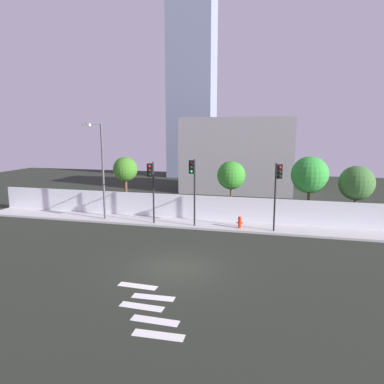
{
  "coord_description": "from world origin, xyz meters",
  "views": [
    {
      "loc": [
        4.9,
        -16.11,
        6.8
      ],
      "look_at": [
        -0.77,
        6.5,
        2.74
      ],
      "focal_mm": 33.15,
      "sensor_mm": 36.0,
      "label": 1
    }
  ],
  "objects_px": {
    "traffic_light_right": "(277,183)",
    "roadside_tree_midright": "(310,175)",
    "roadside_tree_midleft": "(231,175)",
    "traffic_light_left": "(151,180)",
    "traffic_light_center": "(193,179)",
    "roadside_tree_leftmost": "(125,170)",
    "street_lamp_curbside": "(101,164)",
    "fire_hydrant": "(240,222)",
    "roadside_tree_rightmost": "(357,183)"
  },
  "relations": [
    {
      "from": "street_lamp_curbside",
      "to": "fire_hydrant",
      "type": "distance_m",
      "value": 10.96
    },
    {
      "from": "roadside_tree_leftmost",
      "to": "roadside_tree_rightmost",
      "type": "distance_m",
      "value": 17.5
    },
    {
      "from": "roadside_tree_midleft",
      "to": "fire_hydrant",
      "type": "bearing_deg",
      "value": -69.59
    },
    {
      "from": "traffic_light_left",
      "to": "roadside_tree_midright",
      "type": "height_order",
      "value": "roadside_tree_midright"
    },
    {
      "from": "roadside_tree_midright",
      "to": "traffic_light_right",
      "type": "bearing_deg",
      "value": -123.19
    },
    {
      "from": "traffic_light_right",
      "to": "roadside_tree_leftmost",
      "type": "distance_m",
      "value": 12.59
    },
    {
      "from": "roadside_tree_midright",
      "to": "traffic_light_left",
      "type": "bearing_deg",
      "value": -161.58
    },
    {
      "from": "roadside_tree_midleft",
      "to": "roadside_tree_midright",
      "type": "relative_size",
      "value": 0.91
    },
    {
      "from": "roadside_tree_midleft",
      "to": "roadside_tree_leftmost",
      "type": "bearing_deg",
      "value": 180.0
    },
    {
      "from": "roadside_tree_midleft",
      "to": "roadside_tree_midright",
      "type": "distance_m",
      "value": 5.66
    },
    {
      "from": "fire_hydrant",
      "to": "roadside_tree_midright",
      "type": "xyz_separation_m",
      "value": [
        4.63,
        2.77,
        3.05
      ]
    },
    {
      "from": "traffic_light_center",
      "to": "roadside_tree_midleft",
      "type": "relative_size",
      "value": 1.04
    },
    {
      "from": "traffic_light_right",
      "to": "traffic_light_center",
      "type": "bearing_deg",
      "value": 179.64
    },
    {
      "from": "fire_hydrant",
      "to": "roadside_tree_leftmost",
      "type": "distance_m",
      "value": 10.55
    },
    {
      "from": "fire_hydrant",
      "to": "roadside_tree_rightmost",
      "type": "relative_size",
      "value": 0.19
    },
    {
      "from": "traffic_light_center",
      "to": "roadside_tree_midright",
      "type": "relative_size",
      "value": 0.94
    },
    {
      "from": "street_lamp_curbside",
      "to": "roadside_tree_rightmost",
      "type": "relative_size",
      "value": 1.64
    },
    {
      "from": "traffic_light_right",
      "to": "fire_hydrant",
      "type": "height_order",
      "value": "traffic_light_right"
    },
    {
      "from": "fire_hydrant",
      "to": "roadside_tree_midright",
      "type": "distance_m",
      "value": 6.2
    },
    {
      "from": "fire_hydrant",
      "to": "roadside_tree_rightmost",
      "type": "height_order",
      "value": "roadside_tree_rightmost"
    },
    {
      "from": "street_lamp_curbside",
      "to": "roadside_tree_rightmost",
      "type": "height_order",
      "value": "street_lamp_curbside"
    },
    {
      "from": "traffic_light_left",
      "to": "roadside_tree_leftmost",
      "type": "relative_size",
      "value": 0.95
    },
    {
      "from": "traffic_light_left",
      "to": "roadside_tree_midright",
      "type": "xyz_separation_m",
      "value": [
        10.75,
        3.58,
        0.23
      ]
    },
    {
      "from": "fire_hydrant",
      "to": "roadside_tree_midright",
      "type": "bearing_deg",
      "value": 30.94
    },
    {
      "from": "roadside_tree_midleft",
      "to": "roadside_tree_rightmost",
      "type": "bearing_deg",
      "value": 0.0
    },
    {
      "from": "roadside_tree_rightmost",
      "to": "traffic_light_center",
      "type": "bearing_deg",
      "value": -163.04
    },
    {
      "from": "traffic_light_left",
      "to": "traffic_light_right",
      "type": "bearing_deg",
      "value": 1.33
    },
    {
      "from": "roadside_tree_midleft",
      "to": "roadside_tree_midright",
      "type": "height_order",
      "value": "roadside_tree_midright"
    },
    {
      "from": "fire_hydrant",
      "to": "roadside_tree_rightmost",
      "type": "xyz_separation_m",
      "value": [
        7.78,
        2.77,
        2.56
      ]
    },
    {
      "from": "street_lamp_curbside",
      "to": "roadside_tree_midleft",
      "type": "bearing_deg",
      "value": 17.68
    },
    {
      "from": "street_lamp_curbside",
      "to": "roadside_tree_leftmost",
      "type": "bearing_deg",
      "value": 78.89
    },
    {
      "from": "fire_hydrant",
      "to": "roadside_tree_rightmost",
      "type": "distance_m",
      "value": 8.65
    },
    {
      "from": "traffic_light_right",
      "to": "roadside_tree_midright",
      "type": "distance_m",
      "value": 4.04
    },
    {
      "from": "roadside_tree_leftmost",
      "to": "roadside_tree_midleft",
      "type": "relative_size",
      "value": 1.04
    },
    {
      "from": "fire_hydrant",
      "to": "traffic_light_right",
      "type": "bearing_deg",
      "value": -14.09
    },
    {
      "from": "traffic_light_right",
      "to": "roadside_tree_midright",
      "type": "xyz_separation_m",
      "value": [
        2.21,
        3.38,
        0.18
      ]
    },
    {
      "from": "traffic_light_right",
      "to": "roadside_tree_leftmost",
      "type": "bearing_deg",
      "value": 164.42
    },
    {
      "from": "traffic_light_center",
      "to": "roadside_tree_leftmost",
      "type": "distance_m",
      "value": 7.33
    },
    {
      "from": "traffic_light_right",
      "to": "roadside_tree_leftmost",
      "type": "height_order",
      "value": "traffic_light_right"
    },
    {
      "from": "fire_hydrant",
      "to": "roadside_tree_midleft",
      "type": "height_order",
      "value": "roadside_tree_midleft"
    },
    {
      "from": "street_lamp_curbside",
      "to": "roadside_tree_midright",
      "type": "relative_size",
      "value": 1.44
    },
    {
      "from": "traffic_light_center",
      "to": "traffic_light_right",
      "type": "relative_size",
      "value": 1.03
    },
    {
      "from": "street_lamp_curbside",
      "to": "roadside_tree_leftmost",
      "type": "distance_m",
      "value": 3.09
    },
    {
      "from": "roadside_tree_midleft",
      "to": "traffic_light_left",
      "type": "bearing_deg",
      "value": -144.86
    },
    {
      "from": "street_lamp_curbside",
      "to": "roadside_tree_midright",
      "type": "xyz_separation_m",
      "value": [
        14.92,
        2.95,
        -0.73
      ]
    },
    {
      "from": "traffic_light_left",
      "to": "traffic_light_right",
      "type": "xyz_separation_m",
      "value": [
        8.53,
        0.2,
        0.06
      ]
    },
    {
      "from": "roadside_tree_midright",
      "to": "street_lamp_curbside",
      "type": "bearing_deg",
      "value": -168.81
    },
    {
      "from": "traffic_light_left",
      "to": "roadside_tree_rightmost",
      "type": "distance_m",
      "value": 14.35
    },
    {
      "from": "fire_hydrant",
      "to": "roadside_tree_leftmost",
      "type": "xyz_separation_m",
      "value": [
        -9.71,
        2.77,
        3.05
      ]
    },
    {
      "from": "street_lamp_curbside",
      "to": "traffic_light_center",
      "type": "bearing_deg",
      "value": -3.18
    }
  ]
}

